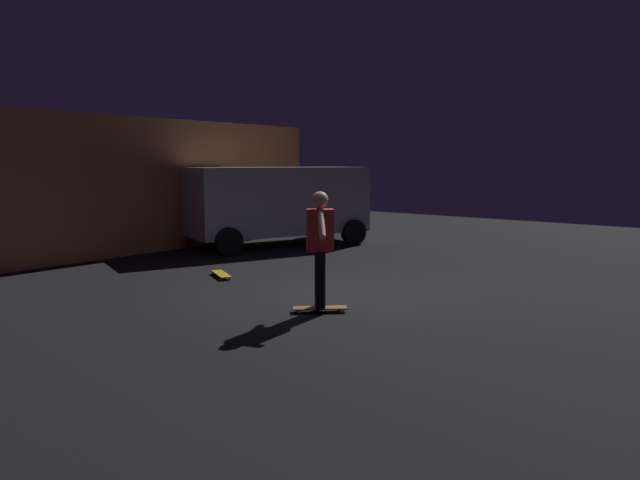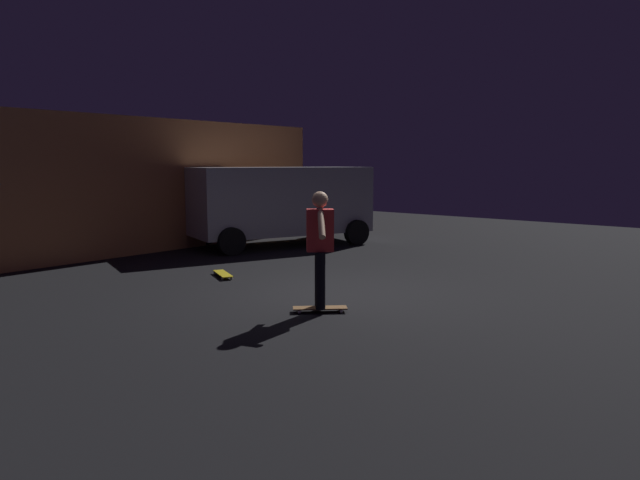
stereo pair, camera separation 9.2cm
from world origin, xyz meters
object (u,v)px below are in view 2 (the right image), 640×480
Objects in this scene: parked_van at (280,201)px; skateboard_ridden at (320,308)px; skater at (320,241)px; skateboard_spare at (223,274)px.

parked_van is 7.09× the size of skateboard_ridden.
parked_van is 7.08m from skateboard_ridden.
parked_van is 2.98× the size of skater.
parked_van is 6.32× the size of skateboard_spare.
skater reaches higher than skateboard_spare.
skateboard_ridden is at bearing -131.50° from parked_van.
parked_van is 4.51m from skateboard_spare.
parked_van is at bearing 29.45° from skateboard_spare.
skateboard_ridden is 0.98m from skater.
skateboard_ridden is 0.89× the size of skateboard_spare.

